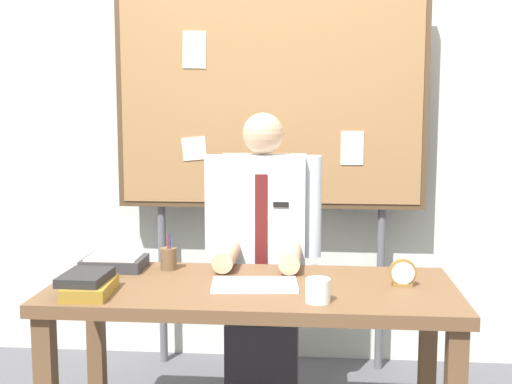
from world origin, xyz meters
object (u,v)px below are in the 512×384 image
object	(u,v)px
desk_clock	(403,274)
pen_holder	(169,258)
person	(263,273)
bulletin_board	(270,103)
desk	(252,309)
open_notebook	(255,285)
book_stack	(88,284)
coffee_mug	(318,290)
paper_tray	(115,262)

from	to	relation	value
desk_clock	pen_holder	distance (m)	0.99
person	bulletin_board	bearing A→B (deg)	90.02
desk	bulletin_board	distance (m)	1.31
open_notebook	pen_holder	distance (m)	0.46
book_stack	open_notebook	world-z (taller)	book_stack
book_stack	pen_holder	world-z (taller)	pen_holder
book_stack	pen_holder	size ratio (longest dim) A/B	1.67
bulletin_board	person	bearing A→B (deg)	-89.98
desk	coffee_mug	bearing A→B (deg)	-39.63
desk	book_stack	world-z (taller)	book_stack
desk_clock	person	bearing A→B (deg)	139.61
open_notebook	coffee_mug	distance (m)	0.32
pen_holder	bulletin_board	bearing A→B (deg)	64.43
desk	bulletin_board	bearing A→B (deg)	90.01
bulletin_board	desk_clock	world-z (taller)	bulletin_board
person	desk_clock	world-z (taller)	person
desk	book_stack	size ratio (longest dim) A/B	6.01
book_stack	coffee_mug	distance (m)	0.86
bulletin_board	pen_holder	size ratio (longest dim) A/B	12.99
book_stack	person	bearing A→B (deg)	49.95
desk_clock	pen_holder	size ratio (longest dim) A/B	0.68
bulletin_board	open_notebook	size ratio (longest dim) A/B	6.20
desk	paper_tray	world-z (taller)	paper_tray
person	desk_clock	distance (m)	0.79
desk_clock	paper_tray	size ratio (longest dim) A/B	0.42
person	open_notebook	size ratio (longest dim) A/B	4.25
desk	desk_clock	distance (m)	0.61
bulletin_board	open_notebook	xyz separation A→B (m)	(0.01, -1.04, -0.71)
book_stack	desk	bearing A→B (deg)	17.00
bulletin_board	coffee_mug	size ratio (longest dim) A/B	23.02
bulletin_board	paper_tray	bearing A→B (deg)	-127.43
person	pen_holder	size ratio (longest dim) A/B	8.90
desk_clock	paper_tray	bearing A→B (deg)	171.83
bulletin_board	desk_clock	size ratio (longest dim) A/B	19.19
open_notebook	desk	bearing A→B (deg)	118.39
open_notebook	person	bearing A→B (deg)	91.12
book_stack	open_notebook	bearing A→B (deg)	14.99
bulletin_board	paper_tray	xyz separation A→B (m)	(-0.62, -0.81, -0.69)
pen_holder	book_stack	bearing A→B (deg)	-118.85
bulletin_board	desk_clock	xyz separation A→B (m)	(0.59, -0.99, -0.67)
bulletin_board	coffee_mug	world-z (taller)	bulletin_board
paper_tray	open_notebook	bearing A→B (deg)	-19.65
book_stack	coffee_mug	bearing A→B (deg)	-1.90
desk	coffee_mug	size ratio (longest dim) A/B	17.75
pen_holder	paper_tray	distance (m)	0.24
desk	paper_tray	xyz separation A→B (m)	(-0.62, 0.21, 0.13)
desk	bulletin_board	size ratio (longest dim) A/B	0.77
desk_clock	coffee_mug	distance (m)	0.41
open_notebook	book_stack	bearing A→B (deg)	-165.01
desk	paper_tray	distance (m)	0.67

